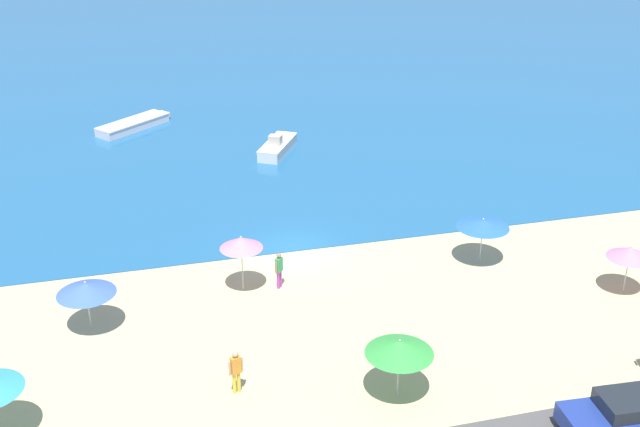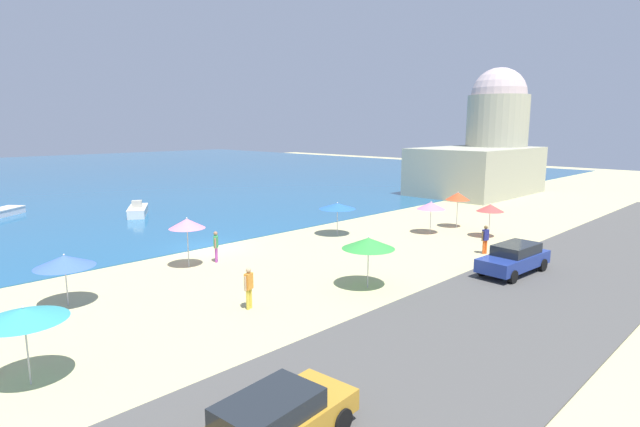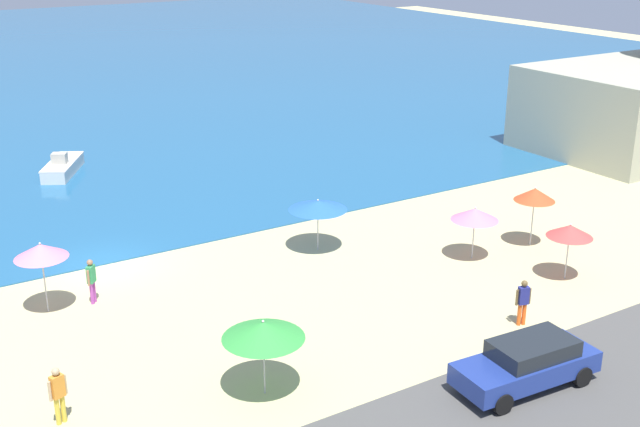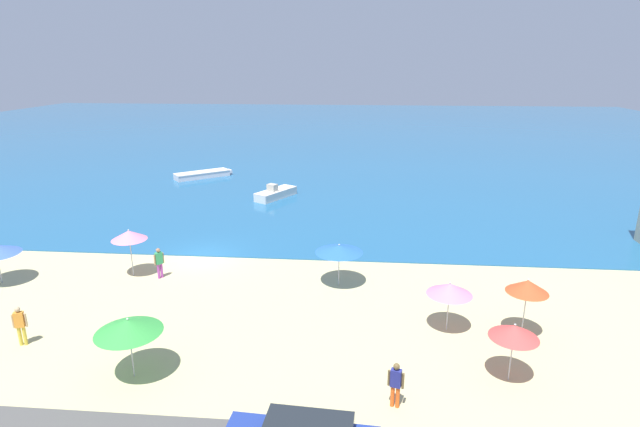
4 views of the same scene
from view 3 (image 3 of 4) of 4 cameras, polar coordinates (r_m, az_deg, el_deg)
ground_plane at (r=34.06m, az=-15.16°, el=-3.58°), size 160.00×160.00×0.00m
beach_umbrella_1 at (r=33.44m, az=10.96°, el=-0.05°), size 1.97×1.97×2.29m
beach_umbrella_2 at (r=23.46m, az=-4.06°, el=-8.27°), size 2.45×2.45×2.43m
beach_umbrella_3 at (r=32.40m, az=17.35°, el=-1.19°), size 1.79×1.79×2.33m
beach_umbrella_4 at (r=29.80m, az=-19.24°, el=-2.53°), size 1.89×1.89×2.69m
beach_umbrella_6 at (r=33.72m, az=-0.15°, el=0.60°), size 2.48×2.48×2.28m
beach_umbrella_7 at (r=35.28m, az=15.03°, el=1.31°), size 1.75×1.75×2.68m
bather_0 at (r=23.80m, az=-18.12°, el=-11.99°), size 0.55×0.32×1.75m
bather_1 at (r=30.51m, az=-15.94°, el=-4.48°), size 0.40×0.45×1.72m
bather_2 at (r=28.67m, az=14.24°, el=-5.99°), size 0.55×0.31×1.69m
parked_car_1 at (r=25.09m, az=14.54°, el=-10.23°), size 4.62×2.06×1.48m
skiff_nearshore at (r=46.93m, az=-17.82°, el=3.21°), size 3.30×4.51×1.30m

